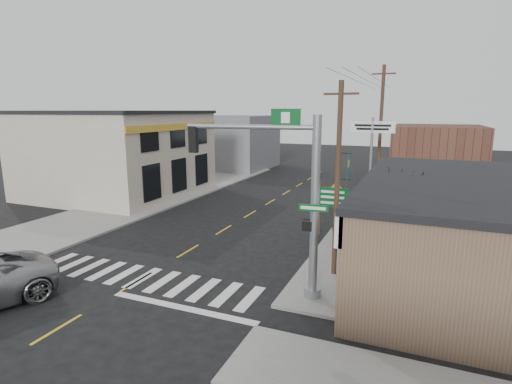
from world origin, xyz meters
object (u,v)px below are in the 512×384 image
at_px(lamp_post, 339,175).
at_px(dance_center_sign, 372,140).
at_px(utility_pole_near, 337,179).
at_px(utility_pole_far, 380,131).
at_px(traffic_signal_pole, 293,188).
at_px(fire_hydrant, 336,239).
at_px(guide_sign, 332,203).
at_px(bare_tree, 406,177).

relative_size(lamp_post, dance_center_sign, 0.88).
relative_size(utility_pole_near, utility_pole_far, 0.78).
height_order(traffic_signal_pole, lamp_post, traffic_signal_pole).
distance_m(fire_hydrant, utility_pole_near, 5.21).
height_order(fire_hydrant, utility_pole_near, utility_pole_near).
bearing_deg(dance_center_sign, lamp_post, -96.31).
relative_size(guide_sign, dance_center_sign, 0.46).
height_order(guide_sign, utility_pole_far, utility_pole_far).
height_order(fire_hydrant, dance_center_sign, dance_center_sign).
relative_size(fire_hydrant, lamp_post, 0.12).
distance_m(fire_hydrant, lamp_post, 4.07).
relative_size(traffic_signal_pole, guide_sign, 2.34).
height_order(fire_hydrant, lamp_post, lamp_post).
bearing_deg(fire_hydrant, dance_center_sign, 87.24).
bearing_deg(lamp_post, traffic_signal_pole, -78.74).
bearing_deg(utility_pole_far, lamp_post, -95.30).
bearing_deg(utility_pole_near, traffic_signal_pole, -111.36).
distance_m(lamp_post, bare_tree, 5.05).
bearing_deg(utility_pole_near, lamp_post, 103.17).
distance_m(traffic_signal_pole, guide_sign, 7.95).
bearing_deg(fire_hydrant, lamp_post, 101.20).
bearing_deg(traffic_signal_pole, bare_tree, 50.82).
bearing_deg(dance_center_sign, guide_sign, -95.46).
distance_m(guide_sign, lamp_post, 1.82).
height_order(traffic_signal_pole, bare_tree, traffic_signal_pole).
bearing_deg(fire_hydrant, bare_tree, -11.32).
bearing_deg(traffic_signal_pole, dance_center_sign, 81.38).
height_order(dance_center_sign, utility_pole_near, utility_pole_near).
bearing_deg(guide_sign, bare_tree, -32.72).
height_order(dance_center_sign, bare_tree, dance_center_sign).
distance_m(traffic_signal_pole, lamp_post, 8.84).
xyz_separation_m(guide_sign, lamp_post, (0.06, 1.16, 1.39)).
height_order(utility_pole_near, utility_pole_far, utility_pole_far).
distance_m(bare_tree, utility_pole_far, 14.28).
distance_m(guide_sign, bare_tree, 4.81).
bearing_deg(guide_sign, utility_pole_near, -78.89).
relative_size(traffic_signal_pole, fire_hydrant, 10.28).
relative_size(lamp_post, utility_pole_far, 0.55).
bearing_deg(utility_pole_near, dance_center_sign, 93.56).
xyz_separation_m(traffic_signal_pole, lamp_post, (-0.01, 8.80, -0.83)).
relative_size(fire_hydrant, bare_tree, 0.14).
height_order(guide_sign, dance_center_sign, dance_center_sign).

